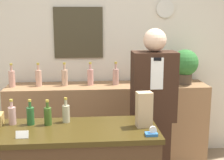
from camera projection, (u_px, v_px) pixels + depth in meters
back_wall at (98, 50)px, 3.86m from camera, size 5.20×0.09×2.70m
back_shelf at (108, 124)px, 3.76m from camera, size 2.35×0.46×0.97m
shopkeeper at (153, 114)px, 3.05m from camera, size 0.42×0.26×1.66m
potted_plant at (185, 64)px, 3.67m from camera, size 0.31×0.31×0.41m
paper_bag at (144, 109)px, 2.45m from camera, size 0.13×0.10×0.28m
tape_dispenser at (152, 133)px, 2.28m from camera, size 0.09×0.06×0.07m
price_card_right at (22, 135)px, 2.23m from camera, size 0.09×0.02×0.06m
counter_bottle_1 at (12, 115)px, 2.51m from camera, size 0.06×0.06×0.21m
counter_bottle_2 at (30, 115)px, 2.50m from camera, size 0.06×0.06×0.21m
counter_bottle_3 at (48, 116)px, 2.49m from camera, size 0.06×0.06×0.21m
counter_bottle_4 at (66, 113)px, 2.56m from camera, size 0.06×0.06×0.21m
shelf_bottle_0 at (12, 78)px, 3.55m from camera, size 0.07×0.07×0.27m
shelf_bottle_1 at (39, 77)px, 3.58m from camera, size 0.07×0.07×0.27m
shelf_bottle_2 at (65, 77)px, 3.61m from camera, size 0.07×0.07×0.27m
shelf_bottle_3 at (90, 76)px, 3.64m from camera, size 0.07×0.07×0.27m
shelf_bottle_4 at (116, 76)px, 3.66m from camera, size 0.07×0.07×0.27m
shelf_bottle_5 at (141, 76)px, 3.66m from camera, size 0.07×0.07×0.27m
shelf_bottle_6 at (166, 76)px, 3.70m from camera, size 0.07×0.07×0.27m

